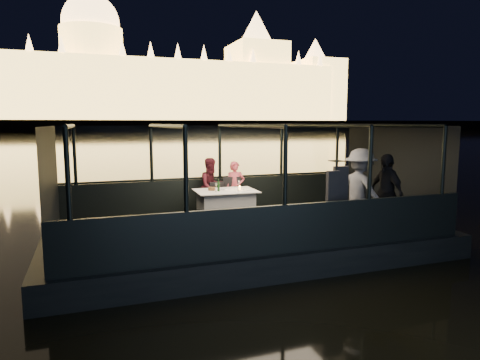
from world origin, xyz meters
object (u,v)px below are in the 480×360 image
object	(u,v)px
person_woman_coral	(235,185)
wine_bottle	(218,185)
coat_stand	(335,197)
dining_table_central	(226,206)
chair_port_right	(234,198)
passenger_stripe	(360,193)
chair_port_left	(219,199)
passenger_dark	(386,193)
person_man_maroon	(212,186)

from	to	relation	value
person_woman_coral	wine_bottle	bearing A→B (deg)	-116.87
coat_stand	person_woman_coral	distance (m)	3.33
dining_table_central	person_woman_coral	size ratio (longest dim) A/B	1.05
dining_table_central	wine_bottle	bearing A→B (deg)	-163.18
dining_table_central	chair_port_right	distance (m)	0.73
dining_table_central	passenger_stripe	xyz separation A→B (m)	(2.44, -1.91, 0.47)
dining_table_central	chair_port_left	xyz separation A→B (m)	(0.01, 0.62, 0.06)
person_woman_coral	passenger_stripe	xyz separation A→B (m)	(1.93, -2.71, 0.10)
passenger_dark	wine_bottle	bearing A→B (deg)	-123.03
chair_port_right	passenger_stripe	size ratio (longest dim) A/B	0.53
person_man_maroon	chair_port_right	bearing A→B (deg)	-42.92
dining_table_central	person_man_maroon	bearing A→B (deg)	96.79
chair_port_right	passenger_dark	xyz separation A→B (m)	(2.59, -2.61, 0.40)
passenger_dark	person_woman_coral	bearing A→B (deg)	-140.05
passenger_dark	person_man_maroon	bearing A→B (deg)	-134.40
passenger_stripe	passenger_dark	distance (m)	0.59
coat_stand	chair_port_right	bearing A→B (deg)	110.62
person_woman_coral	passenger_stripe	size ratio (longest dim) A/B	0.75
dining_table_central	passenger_dark	xyz separation A→B (m)	(3.02, -2.02, 0.47)
chair_port_left	person_woman_coral	size ratio (longest dim) A/B	0.62
dining_table_central	person_woman_coral	xyz separation A→B (m)	(0.52, 0.80, 0.36)
passenger_dark	passenger_stripe	bearing A→B (deg)	-103.09
coat_stand	person_man_maroon	bearing A→B (deg)	116.87
passenger_stripe	person_man_maroon	bearing A→B (deg)	28.75
coat_stand	passenger_dark	size ratio (longest dim) A/B	0.97
coat_stand	passenger_stripe	bearing A→B (deg)	26.85
dining_table_central	wine_bottle	size ratio (longest dim) A/B	5.25
chair_port_left	passenger_stripe	bearing A→B (deg)	-53.88
chair_port_right	person_man_maroon	distance (m)	0.67
person_woman_coral	person_man_maroon	distance (m)	0.62
person_woman_coral	passenger_dark	distance (m)	3.77
chair_port_right	dining_table_central	bearing A→B (deg)	-105.49
dining_table_central	passenger_dark	world-z (taller)	passenger_dark
chair_port_left	person_woman_coral	xyz separation A→B (m)	(0.50, 0.18, 0.30)
passenger_stripe	passenger_dark	bearing A→B (deg)	-115.31
coat_stand	passenger_dark	distance (m)	1.52
chair_port_left	passenger_dark	xyz separation A→B (m)	(3.00, -2.65, 0.40)
chair_port_left	chair_port_right	bearing A→B (deg)	-12.22
coat_stand	chair_port_left	bearing A→B (deg)	116.98
chair_port_left	wine_bottle	distance (m)	0.85
person_woman_coral	passenger_dark	bearing A→B (deg)	-35.71
chair_port_left	chair_port_right	distance (m)	0.41
dining_table_central	coat_stand	world-z (taller)	coat_stand
chair_port_left	coat_stand	xyz separation A→B (m)	(1.52, -2.99, 0.45)
dining_table_central	coat_stand	bearing A→B (deg)	-57.03
coat_stand	person_man_maroon	world-z (taller)	coat_stand
chair_port_right	person_woman_coral	distance (m)	0.38
passenger_dark	wine_bottle	distance (m)	3.77
chair_port_right	passenger_dark	size ratio (longest dim) A/B	0.57
coat_stand	person_man_maroon	xyz separation A→B (m)	(-1.64, 3.23, -0.15)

